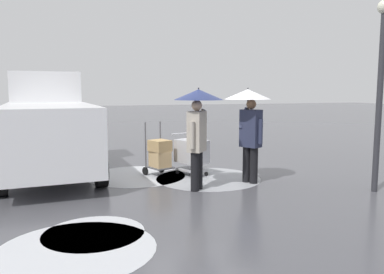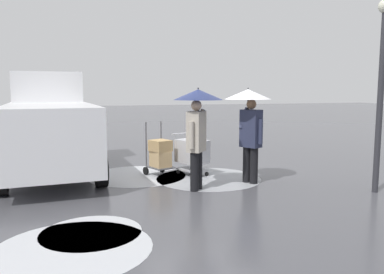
{
  "view_description": "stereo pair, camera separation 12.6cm",
  "coord_description": "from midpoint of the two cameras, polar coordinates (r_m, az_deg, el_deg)",
  "views": [
    {
      "loc": [
        3.15,
        8.52,
        2.09
      ],
      "look_at": [
        0.34,
        0.46,
        1.05
      ],
      "focal_mm": 35.98,
      "sensor_mm": 36.0,
      "label": 1
    },
    {
      "loc": [
        3.04,
        8.56,
        2.09
      ],
      "look_at": [
        0.34,
        0.46,
        1.05
      ],
      "focal_mm": 35.98,
      "sensor_mm": 36.0,
      "label": 2
    }
  ],
  "objects": [
    {
      "name": "slush_patch_under_van",
      "position": [
        9.23,
        2.85,
        -6.13
      ],
      "size": [
        2.48,
        2.48,
        0.01
      ],
      "primitive_type": "cylinder",
      "color": "#999BA0",
      "rests_on": "ground"
    },
    {
      "name": "hand_dolly_boxes",
      "position": [
        9.44,
        -4.38,
        -2.56
      ],
      "size": [
        0.71,
        0.83,
        1.32
      ],
      "color": "#515156",
      "rests_on": "ground"
    },
    {
      "name": "ground_plane",
      "position": [
        9.32,
        1.51,
        -6.01
      ],
      "size": [
        90.0,
        90.0,
        0.0
      ],
      "primitive_type": "plane",
      "color": "#4C4C51"
    },
    {
      "name": "cargo_van_parked_right",
      "position": [
        10.26,
        -19.99,
        1.44
      ],
      "size": [
        2.38,
        5.42,
        2.6
      ],
      "color": "white",
      "rests_on": "ground"
    },
    {
      "name": "slush_patch_mid_street",
      "position": [
        9.59,
        -7.81,
        -5.69
      ],
      "size": [
        2.41,
        2.41,
        0.01
      ],
      "primitive_type": "cylinder",
      "color": "silver",
      "rests_on": "ground"
    },
    {
      "name": "shopping_cart_vendor",
      "position": [
        9.47,
        0.41,
        -2.31
      ],
      "size": [
        0.82,
        0.97,
        1.02
      ],
      "color": "#B2B2B7",
      "rests_on": "ground"
    },
    {
      "name": "pedestrian_pink_side",
      "position": [
        7.99,
        1.25,
        3.32
      ],
      "size": [
        1.04,
        1.04,
        2.15
      ],
      "color": "black",
      "rests_on": "ground"
    },
    {
      "name": "slush_patch_near_cluster",
      "position": [
        6.03,
        -14.13,
        -13.49
      ],
      "size": [
        1.49,
        1.49,
        0.01
      ],
      "primitive_type": "cylinder",
      "color": "silver",
      "rests_on": "ground"
    },
    {
      "name": "street_lamp",
      "position": [
        8.65,
        26.67,
        8.08
      ],
      "size": [
        0.28,
        0.28,
        3.86
      ],
      "color": "#2D2D33",
      "rests_on": "ground"
    },
    {
      "name": "pedestrian_black_side",
      "position": [
        8.71,
        8.89,
        3.54
      ],
      "size": [
        1.04,
        1.04,
        2.15
      ],
      "color": "black",
      "rests_on": "ground"
    },
    {
      "name": "slush_patch_far_side",
      "position": [
        5.52,
        -16.64,
        -15.55
      ],
      "size": [
        2.12,
        2.12,
        0.01
      ],
      "primitive_type": "cylinder",
      "color": "silver",
      "rests_on": "ground"
    }
  ]
}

